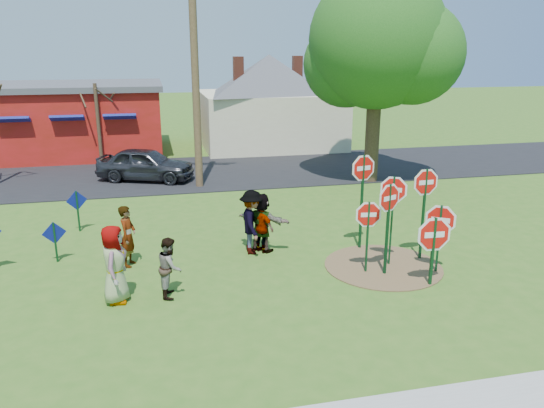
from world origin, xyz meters
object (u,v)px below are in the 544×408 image
Objects in this scene: stop_sign_c at (393,200)px; person_a at (114,264)px; leafy_tree at (380,48)px; person_b at (128,236)px; stop_sign_a at (368,221)px; stop_sign_d at (425,191)px; stop_sign_b at (363,178)px; utility_pole at (195,58)px; suv at (146,164)px.

person_a is at bearing -145.80° from stop_sign_c.
person_a is 0.21× the size of leafy_tree.
leafy_tree is (10.39, 7.52, 4.92)m from person_b.
stop_sign_a is 0.79× the size of stop_sign_c.
stop_sign_d is (1.04, 0.21, 0.14)m from stop_sign_c.
stop_sign_d is at bearing -52.72° from stop_sign_b.
utility_pole reaches higher than person_b.
utility_pole reaches higher than stop_sign_d.
utility_pole reaches higher than stop_sign_b.
stop_sign_d is 8.36m from person_a.
suv is at bearing 109.27° from stop_sign_b.
person_b is (-6.99, 1.54, -1.01)m from stop_sign_c.
stop_sign_c is 1.40× the size of person_a.
leafy_tree is (2.37, 8.85, 3.78)m from stop_sign_d.
stop_sign_a reaches higher than person_b.
stop_sign_b reaches higher than stop_sign_d.
person_a is at bearing -161.75° from suv.
person_a is (-7.21, -0.63, -0.91)m from stop_sign_c.
person_a is at bearing -176.56° from stop_sign_b.
stop_sign_b is at bearing 81.16° from stop_sign_a.
person_a is at bearing -137.60° from leafy_tree.
stop_sign_b is 1.74× the size of person_b.
utility_pole reaches higher than stop_sign_a.
stop_sign_d is 11.46m from utility_pole.
stop_sign_c is at bearing -172.95° from stop_sign_d.
stop_sign_c is 11.23m from utility_pole.
stop_sign_d reaches higher than person_b.
utility_pole is 1.14× the size of leafy_tree.
stop_sign_c is 10.44m from leafy_tree.
stop_sign_b is at bearing -73.63° from person_b.
stop_sign_b is 6.79m from person_b.
stop_sign_b reaches higher than stop_sign_a.
person_b is at bearing 165.75° from stop_sign_b.
person_a is (-6.39, -0.29, -0.49)m from stop_sign_a.
person_b is at bearing -108.01° from utility_pole.
stop_sign_b is 9.29m from leafy_tree.
stop_sign_b reaches higher than person_b.
stop_sign_c is (0.83, 0.34, 0.42)m from stop_sign_a.
stop_sign_a is 11.18m from leafy_tree.
stop_sign_a is at bearing -88.95° from person_b.
person_b is 9.82m from suv.
leafy_tree reaches higher than suv.
stop_sign_b is at bearing 135.70° from stop_sign_d.
stop_sign_d is 0.31× the size of leafy_tree.
leafy_tree is at bearing 98.63° from stop_sign_c.
suv is (0.66, 11.98, -0.18)m from person_a.
utility_pole is at bearing 115.02° from stop_sign_d.
stop_sign_a is 0.49× the size of suv.
leafy_tree is at bearing -36.11° from person_b.
person_a is 0.19× the size of utility_pole.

